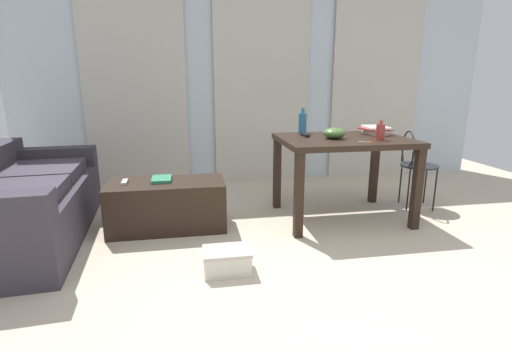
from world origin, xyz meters
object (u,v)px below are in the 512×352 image
couch (20,204)px  tv_remote_primary (125,182)px  book_stack (376,130)px  shoebox (227,260)px  tv_remote_on_table (305,135)px  magazine (162,179)px  bottle_far (302,123)px  bottle_near (380,132)px  bowl (334,133)px  wire_chair (414,160)px  scissors (367,142)px  craft_table (343,149)px  coffee_table (168,205)px

couch → tv_remote_primary: bearing=5.1°
book_stack → shoebox: size_ratio=1.02×
tv_remote_primary → shoebox: (0.78, -0.91, -0.35)m
tv_remote_on_table → tv_remote_primary: size_ratio=1.05×
couch → magazine: 1.13m
bottle_far → tv_remote_primary: bearing=-168.5°
tv_remote_primary → couch: bearing=-176.8°
couch → bottle_far: bearing=9.4°
bottle_near → bowl: bottle_near is taller
book_stack → tv_remote_primary: bearing=-176.7°
magazine → wire_chair: bearing=2.6°
tv_remote_on_table → bowl: bearing=-41.9°
tv_remote_on_table → scissors: 0.59m
wire_chair → couch: bearing=-176.6°
bowl → tv_remote_on_table: size_ratio=1.22×
craft_table → book_stack: book_stack is taller
tv_remote_primary → bottle_near: bearing=-7.8°
tv_remote_on_table → magazine: 1.37m
wire_chair → book_stack: 0.54m
bowl → tv_remote_on_table: (-0.22, 0.18, -0.04)m
bowl → couch: bearing=-179.8°
bottle_near → tv_remote_primary: bearing=174.1°
couch → tv_remote_primary: couch is taller
wire_chair → bottle_far: 1.20m
tv_remote_primary → shoebox: bearing=-51.2°
tv_remote_primary → bottle_far: bearing=9.6°
couch → tv_remote_on_table: bearing=4.5°
wire_chair → scissors: 0.92m
book_stack → tv_remote_primary: book_stack is taller
wire_chair → scissors: size_ratio=7.19×
couch → tv_remote_primary: 0.83m
tv_remote_on_table → craft_table: bearing=-25.9°
wire_chair → scissors: bearing=-149.0°
couch → bottle_near: bottle_near is taller
craft_table → bottle_far: (-0.29, 0.37, 0.21)m
tv_remote_primary → craft_table: bearing=-2.7°
wire_chair → tv_remote_primary: (-2.80, -0.14, -0.06)m
book_stack → scissors: (-0.31, -0.45, -0.04)m
book_stack → scissors: size_ratio=3.00×
tv_remote_on_table → tv_remote_primary: 1.67m
coffee_table → tv_remote_on_table: tv_remote_on_table is taller
couch → book_stack: 3.21m
wire_chair → tv_remote_primary: wire_chair is taller
book_stack → shoebox: (-1.57, -1.04, -0.73)m
coffee_table → bowl: size_ratio=5.09×
scissors → bottle_near: bearing=26.8°
couch → book_stack: book_stack is taller
craft_table → tv_remote_primary: craft_table is taller
craft_table → shoebox: (-1.18, -0.88, -0.58)m
book_stack → tv_remote_on_table: 0.72m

